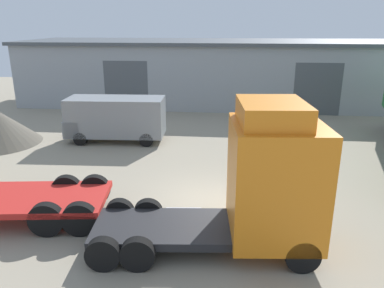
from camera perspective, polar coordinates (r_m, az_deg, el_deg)
The scene contains 4 objects.
ground_plane at distance 13.79m, azimuth 2.25°, elevation -8.65°, with size 60.00×60.00×0.00m, color gray.
warehouse_building at distance 30.64m, azimuth 4.46°, elevation 10.95°, with size 31.07×8.71×4.85m.
tractor_unit_orange at distance 10.46m, azimuth 10.19°, elevation -5.82°, with size 6.44×3.04×4.27m.
delivery_van_grey at distance 20.62m, azimuth -11.90°, elevation 3.96°, with size 5.30×2.23×2.38m.
Camera 1 is at (0.69, -12.30, 6.19)m, focal length 35.00 mm.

